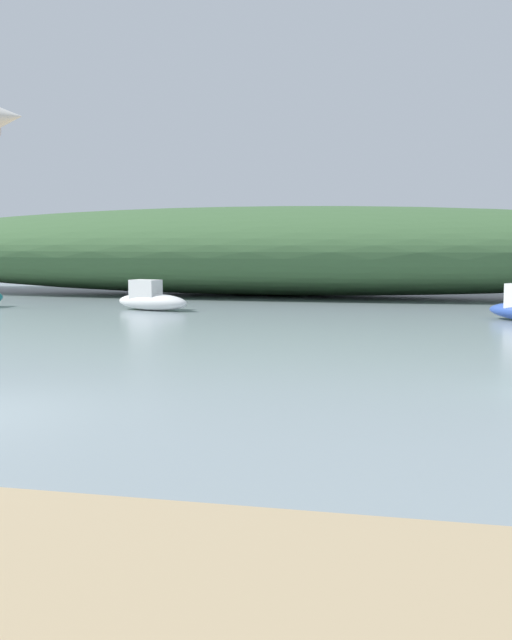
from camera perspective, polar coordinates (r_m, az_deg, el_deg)
distant_hill at (r=38.37m, az=0.96°, el=5.32°), size 49.39×10.32×4.51m
motorboat_west_reach at (r=29.76m, az=-8.07°, el=1.61°), size 3.33×1.77×1.21m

